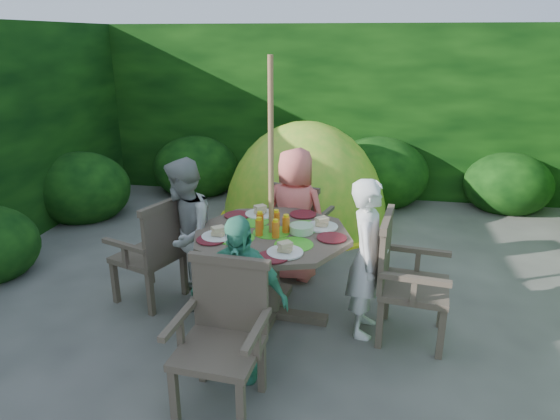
% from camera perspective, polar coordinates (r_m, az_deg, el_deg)
% --- Properties ---
extents(ground, '(60.00, 60.00, 0.00)m').
position_cam_1_polar(ground, '(4.53, 3.31, -11.72)').
color(ground, '#474540').
rests_on(ground, ground).
extents(hedge_enclosure, '(9.00, 9.00, 2.50)m').
position_cam_1_polar(hedge_enclosure, '(5.32, 5.35, 7.49)').
color(hedge_enclosure, black).
rests_on(hedge_enclosure, ground).
extents(patio_table, '(1.49, 1.49, 0.95)m').
position_cam_1_polar(patio_table, '(4.18, -0.91, -4.16)').
color(patio_table, '#43372B').
rests_on(patio_table, ground).
extents(parasol_pole, '(0.05, 0.05, 2.20)m').
position_cam_1_polar(parasol_pole, '(4.03, -1.01, 1.51)').
color(parasol_pole, olive).
rests_on(parasol_pole, ground).
extents(garden_chair_right, '(0.60, 0.65, 0.99)m').
position_cam_1_polar(garden_chair_right, '(4.09, 13.99, -7.46)').
color(garden_chair_right, '#43372B').
rests_on(garden_chair_right, ground).
extents(garden_chair_left, '(0.67, 0.71, 0.95)m').
position_cam_1_polar(garden_chair_left, '(4.64, -14.19, -4.47)').
color(garden_chair_left, '#43372B').
rests_on(garden_chair_left, ground).
extents(garden_chair_back, '(0.63, 0.59, 0.88)m').
position_cam_1_polar(garden_chair_back, '(5.25, 2.36, -1.49)').
color(garden_chair_back, '#43372B').
rests_on(garden_chair_back, ground).
extents(garden_chair_front, '(0.60, 0.55, 0.95)m').
position_cam_1_polar(garden_chair_front, '(3.35, -6.54, -13.89)').
color(garden_chair_front, '#43372B').
rests_on(garden_chair_front, ground).
extents(child_right, '(0.35, 0.50, 1.31)m').
position_cam_1_polar(child_right, '(4.05, 9.99, -5.45)').
color(child_right, white).
rests_on(child_right, ground).
extents(child_left, '(0.65, 0.76, 1.36)m').
position_cam_1_polar(child_left, '(4.46, -10.89, -2.82)').
color(child_left, '#9B9C96').
rests_on(child_left, ground).
extents(child_back, '(0.74, 0.58, 1.33)m').
position_cam_1_polar(child_back, '(4.90, 1.71, -0.57)').
color(child_back, '#FF7269').
rests_on(child_back, ground).
extents(child_front, '(0.74, 0.36, 1.22)m').
position_cam_1_polar(child_front, '(3.53, -4.76, -9.98)').
color(child_front, '#47A784').
rests_on(child_front, ground).
extents(dome_tent, '(2.65, 2.65, 2.62)m').
position_cam_1_polar(dome_tent, '(6.71, 2.82, -1.06)').
color(dome_tent, '#64BF24').
rests_on(dome_tent, ground).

